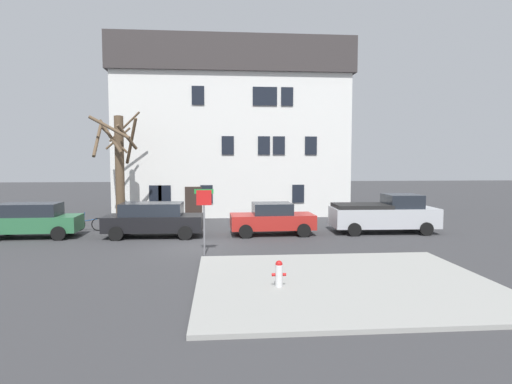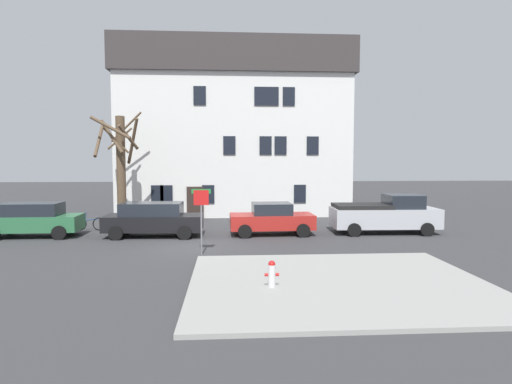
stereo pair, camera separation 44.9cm
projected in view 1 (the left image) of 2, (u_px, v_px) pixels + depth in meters
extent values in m
plane|color=#38383A|center=(194.00, 246.00, 19.05)|extent=(120.00, 120.00, 0.00)
cube|color=#999993|center=(344.00, 283.00, 13.12)|extent=(9.03, 7.53, 0.12)
cube|color=white|center=(232.00, 147.00, 32.40)|extent=(15.83, 8.75, 9.60)
cube|color=#383333|center=(231.00, 67.00, 31.97)|extent=(16.33, 9.25, 2.39)
cube|color=#2D231E|center=(194.00, 203.00, 28.05)|extent=(1.10, 0.12, 2.10)
cube|color=black|center=(155.00, 195.00, 27.81)|extent=(0.80, 0.08, 1.20)
cube|color=black|center=(165.00, 195.00, 27.86)|extent=(0.80, 0.08, 1.20)
cube|color=black|center=(207.00, 194.00, 28.09)|extent=(0.80, 0.08, 1.20)
cube|color=black|center=(298.00, 194.00, 28.61)|extent=(0.80, 0.08, 1.20)
cube|color=black|center=(228.00, 145.00, 27.98)|extent=(0.80, 0.08, 1.20)
cube|color=black|center=(264.00, 145.00, 28.18)|extent=(0.80, 0.08, 1.20)
cube|color=black|center=(279.00, 145.00, 28.27)|extent=(0.80, 0.08, 1.20)
cube|color=black|center=(311.00, 146.00, 28.45)|extent=(0.80, 0.08, 1.20)
cube|color=black|center=(198.00, 95.00, 27.59)|extent=(0.80, 0.08, 1.20)
cube|color=black|center=(259.00, 96.00, 27.92)|extent=(0.80, 0.08, 1.20)
cube|color=black|center=(271.00, 96.00, 27.99)|extent=(0.80, 0.08, 1.20)
cube|color=black|center=(287.00, 96.00, 28.08)|extent=(0.80, 0.08, 1.20)
cylinder|color=brown|center=(120.00, 171.00, 25.01)|extent=(0.35, 0.35, 6.40)
cylinder|color=brown|center=(118.00, 138.00, 25.52)|extent=(1.44, 0.53, 1.36)
cylinder|color=brown|center=(115.00, 140.00, 24.19)|extent=(1.49, 0.29, 1.48)
cylinder|color=brown|center=(124.00, 127.00, 25.75)|extent=(1.95, 0.40, 1.83)
cylinder|color=brown|center=(120.00, 172.00, 24.41)|extent=(0.51, 0.51, 6.32)
cylinder|color=brown|center=(131.00, 141.00, 24.72)|extent=(1.01, 1.44, 2.61)
cylinder|color=brown|center=(109.00, 127.00, 23.12)|extent=(2.32, 0.70, 1.32)
cylinder|color=brown|center=(127.00, 137.00, 23.93)|extent=(0.98, 1.28, 1.37)
cylinder|color=brown|center=(98.00, 139.00, 24.10)|extent=(0.35, 2.44, 2.14)
cylinder|color=brown|center=(110.00, 136.00, 23.62)|extent=(1.46, 0.87, 1.90)
cube|color=#2D6B42|center=(32.00, 224.00, 21.07)|extent=(4.52, 1.86, 0.77)
cube|color=#1E232B|center=(30.00, 210.00, 21.01)|extent=(2.81, 1.61, 0.62)
cylinder|color=black|center=(70.00, 228.00, 22.13)|extent=(0.68, 0.24, 0.68)
cylinder|color=black|center=(58.00, 233.00, 20.39)|extent=(0.68, 0.24, 0.68)
cylinder|color=black|center=(8.00, 229.00, 21.81)|extent=(0.68, 0.24, 0.68)
cube|color=black|center=(154.00, 223.00, 21.33)|extent=(4.83, 1.99, 0.77)
cube|color=#1E232B|center=(152.00, 209.00, 21.27)|extent=(3.01, 1.73, 0.62)
cylinder|color=black|center=(189.00, 227.00, 22.39)|extent=(0.69, 0.24, 0.68)
cylinder|color=black|center=(185.00, 233.00, 20.52)|extent=(0.69, 0.24, 0.68)
cylinder|color=black|center=(126.00, 227.00, 22.19)|extent=(0.69, 0.24, 0.68)
cylinder|color=black|center=(116.00, 234.00, 20.32)|extent=(0.69, 0.24, 0.68)
cube|color=#AD231E|center=(272.00, 221.00, 22.01)|extent=(4.31, 2.00, 0.73)
cube|color=#1E232B|center=(272.00, 209.00, 21.97)|extent=(2.00, 1.71, 0.58)
cylinder|color=black|center=(296.00, 225.00, 23.13)|extent=(0.69, 0.24, 0.68)
cylinder|color=black|center=(304.00, 230.00, 21.27)|extent=(0.69, 0.24, 0.68)
cylinder|color=black|center=(243.00, 226.00, 22.81)|extent=(0.69, 0.24, 0.68)
cylinder|color=black|center=(246.00, 231.00, 20.95)|extent=(0.69, 0.24, 0.68)
cube|color=#B7BABF|center=(383.00, 217.00, 22.63)|extent=(5.51, 2.26, 1.00)
cube|color=#1E232B|center=(402.00, 201.00, 22.62)|extent=(1.80, 1.89, 0.70)
cube|color=black|center=(361.00, 206.00, 22.52)|extent=(2.89, 2.09, 0.20)
cylinder|color=black|center=(409.00, 223.00, 23.80)|extent=(0.69, 0.24, 0.68)
cylinder|color=black|center=(426.00, 229.00, 21.72)|extent=(0.69, 0.24, 0.68)
cylinder|color=black|center=(344.00, 223.00, 23.60)|extent=(0.69, 0.24, 0.68)
cylinder|color=black|center=(354.00, 230.00, 21.52)|extent=(0.69, 0.24, 0.68)
cylinder|color=silver|center=(279.00, 276.00, 12.47)|extent=(0.22, 0.22, 0.65)
sphere|color=red|center=(279.00, 264.00, 12.45)|extent=(0.21, 0.21, 0.21)
cylinder|color=red|center=(273.00, 275.00, 12.46)|extent=(0.10, 0.09, 0.09)
cylinder|color=red|center=(284.00, 274.00, 12.48)|extent=(0.10, 0.09, 0.09)
cylinder|color=slate|center=(204.00, 223.00, 17.13)|extent=(0.07, 0.07, 2.62)
cube|color=red|center=(204.00, 198.00, 17.04)|extent=(0.60, 0.03, 0.60)
cube|color=#1E8C38|center=(204.00, 191.00, 17.06)|extent=(0.76, 0.02, 0.18)
torus|color=black|center=(98.00, 224.00, 23.16)|extent=(0.71, 0.11, 0.71)
torus|color=black|center=(79.00, 224.00, 23.16)|extent=(0.71, 0.11, 0.71)
cylinder|color=#1E4C8C|center=(88.00, 220.00, 23.14)|extent=(1.00, 0.12, 0.19)
cylinder|color=#1E4C8C|center=(84.00, 216.00, 23.13)|extent=(0.09, 0.04, 0.45)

